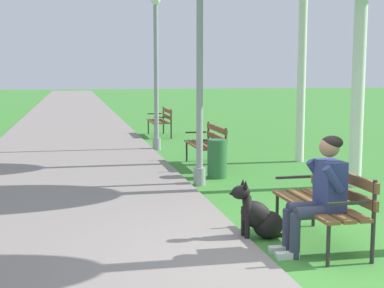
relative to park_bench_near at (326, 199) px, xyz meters
name	(u,v)px	position (x,y,z in m)	size (l,w,h in m)	color
ground_plane	(306,261)	(-0.43, -0.48, -0.51)	(120.00, 120.00, 0.00)	#3D8433
paved_path	(71,109)	(-2.79, 23.52, -0.49)	(3.99, 60.00, 0.04)	gray
park_bench_near	(326,199)	(0.00, 0.00, 0.00)	(0.55, 1.50, 0.85)	brown
park_bench_mid	(208,142)	(-0.05, 5.24, 0.00)	(0.55, 1.50, 0.85)	brown
park_bench_far	(161,119)	(-0.13, 10.77, 0.00)	(0.55, 1.50, 0.85)	brown
person_seated_on_near_bench	(320,190)	(-0.21, -0.29, 0.17)	(0.74, 0.49, 1.25)	#33384C
dog_black	(260,217)	(-0.65, 0.32, -0.25)	(0.83, 0.30, 0.71)	black
lamp_post_near	(200,38)	(-0.64, 3.43, 1.96)	(0.24, 0.24, 4.78)	gray
lamp_post_mid	(156,69)	(-0.71, 7.85, 1.47)	(0.24, 0.24, 3.82)	gray
litter_bin	(217,159)	(-0.17, 4.02, -0.16)	(0.36, 0.36, 0.70)	#2D6638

